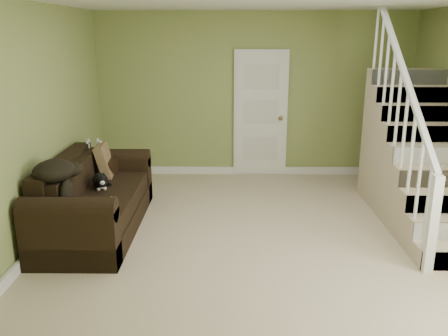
{
  "coord_description": "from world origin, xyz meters",
  "views": [
    {
      "loc": [
        -0.4,
        -4.85,
        2.29
      ],
      "look_at": [
        -0.46,
        0.3,
        0.8
      ],
      "focal_mm": 38.0,
      "sensor_mm": 36.0,
      "label": 1
    }
  ],
  "objects_px": {
    "side_table": "(98,180)",
    "cat": "(100,181)",
    "sofa": "(93,203)",
    "banana": "(110,200)"
  },
  "relations": [
    {
      "from": "cat",
      "to": "banana",
      "type": "height_order",
      "value": "cat"
    },
    {
      "from": "side_table",
      "to": "cat",
      "type": "height_order",
      "value": "side_table"
    },
    {
      "from": "side_table",
      "to": "banana",
      "type": "xyz_separation_m",
      "value": [
        0.46,
        -1.19,
        0.15
      ]
    },
    {
      "from": "banana",
      "to": "side_table",
      "type": "bearing_deg",
      "value": 113.08
    },
    {
      "from": "cat",
      "to": "sofa",
      "type": "bearing_deg",
      "value": -139.4
    },
    {
      "from": "cat",
      "to": "banana",
      "type": "xyz_separation_m",
      "value": [
        0.24,
        -0.48,
        -0.07
      ]
    },
    {
      "from": "sofa",
      "to": "banana",
      "type": "height_order",
      "value": "sofa"
    },
    {
      "from": "sofa",
      "to": "side_table",
      "type": "xyz_separation_m",
      "value": [
        -0.16,
        0.84,
        0.01
      ]
    },
    {
      "from": "sofa",
      "to": "cat",
      "type": "bearing_deg",
      "value": 62.06
    },
    {
      "from": "sofa",
      "to": "cat",
      "type": "distance_m",
      "value": 0.27
    }
  ]
}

